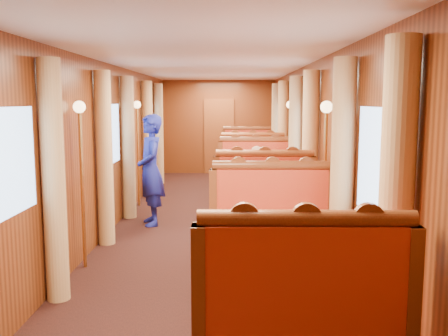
{
  "coord_description": "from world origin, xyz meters",
  "views": [
    {
      "loc": [
        0.32,
        -7.42,
        1.95
      ],
      "look_at": [
        0.23,
        -0.76,
        1.05
      ],
      "focal_mm": 40.0,
      "sensor_mm": 36.0,
      "label": 1
    }
  ],
  "objects_px": {
    "tea_tray": "(270,251)",
    "passenger": "(257,174)",
    "banquette_mid_aft": "(256,190)",
    "table_far": "(250,173)",
    "banquette_near_aft": "(273,251)",
    "table_near": "(283,294)",
    "banquette_mid_fwd": "(263,218)",
    "banquette_far_aft": "(249,165)",
    "teapot_left": "(262,247)",
    "teapot_back": "(274,241)",
    "steward": "(151,170)",
    "banquette_far_fwd": "(252,177)",
    "teapot_right": "(287,247)",
    "fruit_plate": "(319,252)",
    "rose_vase_far": "(251,148)",
    "rose_vase_mid": "(259,169)",
    "table_mid": "(259,205)"
  },
  "relations": [
    {
      "from": "banquette_near_aft",
      "to": "teapot_right",
      "type": "relative_size",
      "value": 8.19
    },
    {
      "from": "teapot_left",
      "to": "banquette_near_aft",
      "type": "bearing_deg",
      "value": 103.17
    },
    {
      "from": "table_far",
      "to": "banquette_far_fwd",
      "type": "relative_size",
      "value": 0.78
    },
    {
      "from": "banquette_near_aft",
      "to": "banquette_mid_aft",
      "type": "xyz_separation_m",
      "value": [
        0.0,
        3.5,
        0.0
      ]
    },
    {
      "from": "fruit_plate",
      "to": "passenger",
      "type": "distance_m",
      "value": 4.4
    },
    {
      "from": "steward",
      "to": "passenger",
      "type": "bearing_deg",
      "value": 86.89
    },
    {
      "from": "table_mid",
      "to": "banquette_mid_fwd",
      "type": "distance_m",
      "value": 1.02
    },
    {
      "from": "banquette_mid_fwd",
      "to": "banquette_far_aft",
      "type": "relative_size",
      "value": 1.0
    },
    {
      "from": "banquette_mid_aft",
      "to": "teapot_back",
      "type": "xyz_separation_m",
      "value": [
        -0.08,
        -4.47,
        0.39
      ]
    },
    {
      "from": "tea_tray",
      "to": "rose_vase_mid",
      "type": "height_order",
      "value": "rose_vase_mid"
    },
    {
      "from": "teapot_back",
      "to": "steward",
      "type": "xyz_separation_m",
      "value": [
        -1.61,
        3.76,
        0.06
      ]
    },
    {
      "from": "teapot_right",
      "to": "rose_vase_mid",
      "type": "height_order",
      "value": "rose_vase_mid"
    },
    {
      "from": "steward",
      "to": "teapot_right",
      "type": "bearing_deg",
      "value": 4.85
    },
    {
      "from": "table_far",
      "to": "teapot_back",
      "type": "height_order",
      "value": "teapot_back"
    },
    {
      "from": "table_near",
      "to": "steward",
      "type": "distance_m",
      "value": 4.19
    },
    {
      "from": "table_near",
      "to": "teapot_left",
      "type": "relative_size",
      "value": 6.76
    },
    {
      "from": "table_far",
      "to": "steward",
      "type": "height_order",
      "value": "steward"
    },
    {
      "from": "table_far",
      "to": "rose_vase_mid",
      "type": "bearing_deg",
      "value": -90.12
    },
    {
      "from": "fruit_plate",
      "to": "steward",
      "type": "bearing_deg",
      "value": 116.39
    },
    {
      "from": "banquette_mid_aft",
      "to": "teapot_back",
      "type": "height_order",
      "value": "banquette_mid_aft"
    },
    {
      "from": "tea_tray",
      "to": "rose_vase_far",
      "type": "height_order",
      "value": "rose_vase_far"
    },
    {
      "from": "banquette_far_fwd",
      "to": "teapot_right",
      "type": "xyz_separation_m",
      "value": [
        0.01,
        -6.13,
        0.39
      ]
    },
    {
      "from": "fruit_plate",
      "to": "teapot_back",
      "type": "bearing_deg",
      "value": 153.57
    },
    {
      "from": "banquette_far_aft",
      "to": "fruit_plate",
      "type": "relative_size",
      "value": 6.29
    },
    {
      "from": "fruit_plate",
      "to": "rose_vase_far",
      "type": "bearing_deg",
      "value": 92.05
    },
    {
      "from": "banquette_mid_aft",
      "to": "teapot_left",
      "type": "bearing_deg",
      "value": -92.28
    },
    {
      "from": "banquette_far_aft",
      "to": "passenger",
      "type": "bearing_deg",
      "value": -90.0
    },
    {
      "from": "banquette_mid_aft",
      "to": "table_far",
      "type": "relative_size",
      "value": 1.28
    },
    {
      "from": "banquette_mid_aft",
      "to": "fruit_plate",
      "type": "height_order",
      "value": "banquette_mid_aft"
    },
    {
      "from": "rose_vase_far",
      "to": "passenger",
      "type": "xyz_separation_m",
      "value": [
        -0.01,
        -2.76,
        -0.19
      ]
    },
    {
      "from": "banquette_near_aft",
      "to": "table_far",
      "type": "relative_size",
      "value": 1.28
    },
    {
      "from": "table_far",
      "to": "teapot_left",
      "type": "distance_m",
      "value": 7.15
    },
    {
      "from": "banquette_near_aft",
      "to": "table_near",
      "type": "bearing_deg",
      "value": -90.0
    },
    {
      "from": "rose_vase_mid",
      "to": "steward",
      "type": "distance_m",
      "value": 1.71
    },
    {
      "from": "table_near",
      "to": "rose_vase_mid",
      "type": "height_order",
      "value": "rose_vase_mid"
    },
    {
      "from": "tea_tray",
      "to": "teapot_left",
      "type": "bearing_deg",
      "value": -135.87
    },
    {
      "from": "fruit_plate",
      "to": "banquette_far_fwd",
      "type": "bearing_deg",
      "value": 92.46
    },
    {
      "from": "teapot_left",
      "to": "steward",
      "type": "distance_m",
      "value": 4.22
    },
    {
      "from": "teapot_back",
      "to": "rose_vase_mid",
      "type": "distance_m",
      "value": 3.45
    },
    {
      "from": "table_near",
      "to": "teapot_back",
      "type": "bearing_deg",
      "value": 148.91
    },
    {
      "from": "banquette_far_fwd",
      "to": "fruit_plate",
      "type": "distance_m",
      "value": 6.12
    },
    {
      "from": "table_mid",
      "to": "passenger",
      "type": "distance_m",
      "value": 0.85
    },
    {
      "from": "fruit_plate",
      "to": "rose_vase_mid",
      "type": "relative_size",
      "value": 0.59
    },
    {
      "from": "tea_tray",
      "to": "passenger",
      "type": "bearing_deg",
      "value": 88.55
    },
    {
      "from": "banquette_mid_aft",
      "to": "rose_vase_far",
      "type": "relative_size",
      "value": 3.72
    },
    {
      "from": "steward",
      "to": "rose_vase_far",
      "type": "bearing_deg",
      "value": 133.85
    },
    {
      "from": "banquette_mid_fwd",
      "to": "rose_vase_mid",
      "type": "bearing_deg",
      "value": 90.41
    },
    {
      "from": "table_near",
      "to": "banquette_near_aft",
      "type": "distance_m",
      "value": 1.02
    },
    {
      "from": "banquette_near_aft",
      "to": "banquette_far_aft",
      "type": "bearing_deg",
      "value": 90.0
    },
    {
      "from": "banquette_far_fwd",
      "to": "rose_vase_mid",
      "type": "xyz_separation_m",
      "value": [
        -0.01,
        -2.49,
        0.5
      ]
    }
  ]
}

